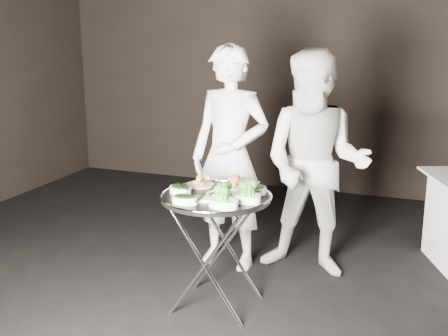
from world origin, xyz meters
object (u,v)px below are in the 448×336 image
(serving_tray, at_px, (216,197))
(waiter_left, at_px, (230,158))
(tray_stand, at_px, (216,246))
(waiter_right, at_px, (315,165))

(serving_tray, xyz_separation_m, waiter_left, (-0.17, 0.73, 0.09))
(tray_stand, distance_m, waiter_right, 1.03)
(waiter_left, distance_m, waiter_right, 0.67)
(tray_stand, bearing_deg, waiter_right, 58.52)
(waiter_right, bearing_deg, tray_stand, -120.74)
(serving_tray, distance_m, waiter_left, 0.75)
(tray_stand, height_order, waiter_left, waiter_left)
(waiter_right, bearing_deg, waiter_left, -172.63)
(waiter_left, xyz_separation_m, waiter_right, (0.66, 0.08, -0.02))
(tray_stand, relative_size, serving_tray, 1.06)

